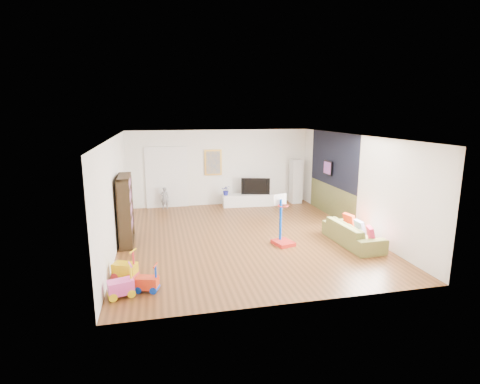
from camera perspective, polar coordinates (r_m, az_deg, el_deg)
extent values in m
cube|color=brown|center=(10.25, 0.49, -6.76)|extent=(6.50, 7.50, 0.00)
cube|color=white|center=(9.72, 0.52, 8.48)|extent=(6.50, 7.50, 0.00)
cube|color=white|center=(13.53, -3.08, 3.73)|extent=(6.50, 0.00, 2.70)
cube|color=white|center=(6.42, 8.09, -5.83)|extent=(6.50, 0.00, 2.70)
cube|color=beige|center=(9.72, -18.52, -0.20)|extent=(0.00, 7.50, 2.70)
cube|color=silver|center=(11.08, 17.11, 1.35)|extent=(0.00, 7.50, 2.70)
cube|color=black|center=(12.22, 13.98, 4.86)|extent=(0.01, 3.20, 1.70)
cube|color=brown|center=(12.45, 13.67, -1.31)|extent=(0.01, 3.20, 1.00)
cube|color=white|center=(13.36, -11.10, 2.11)|extent=(1.45, 0.06, 2.10)
cube|color=gold|center=(13.42, -4.12, 4.51)|extent=(0.62, 0.06, 0.92)
cube|color=#7F3F8C|center=(12.41, 13.23, 3.60)|extent=(0.04, 0.56, 0.46)
cube|color=white|center=(13.47, 1.21, -1.23)|extent=(1.83, 0.54, 0.42)
cube|color=silver|center=(13.97, 8.50, 1.66)|extent=(0.40, 0.40, 1.63)
cube|color=#312313|center=(9.92, -17.04, -2.64)|extent=(0.33, 1.21, 1.76)
imported|color=olive|center=(10.02, 16.80, -6.05)|extent=(0.84, 1.95, 0.56)
cube|color=red|center=(9.49, 6.68, -4.30)|extent=(0.57, 0.64, 1.29)
cube|color=#DEAF0B|center=(8.01, -17.18, -10.47)|extent=(0.54, 0.45, 0.62)
cube|color=red|center=(7.39, -14.00, -12.60)|extent=(0.46, 0.36, 0.54)
cube|color=#F04AB2|center=(7.30, -17.77, -12.87)|extent=(0.51, 0.39, 0.60)
imported|color=gray|center=(13.26, -11.41, -0.90)|extent=(0.29, 0.19, 0.77)
imported|color=black|center=(13.47, 2.39, 0.96)|extent=(1.03, 0.40, 0.59)
imported|color=navy|center=(13.25, -2.13, 0.27)|extent=(0.38, 0.35, 0.36)
cube|color=#D4264F|center=(9.57, 19.32, -6.07)|extent=(0.19, 0.37, 0.36)
cube|color=white|center=(10.03, 17.77, -5.13)|extent=(0.11, 0.36, 0.35)
cube|color=red|center=(10.53, 16.33, -4.23)|extent=(0.18, 0.39, 0.38)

